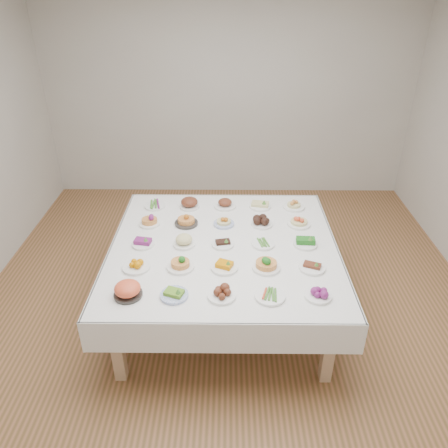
{
  "coord_description": "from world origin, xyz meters",
  "views": [
    {
      "loc": [
        -0.01,
        -3.47,
        2.86
      ],
      "look_at": [
        -0.04,
        -0.05,
        0.88
      ],
      "focal_mm": 35.0,
      "sensor_mm": 36.0,
      "label": 1
    }
  ],
  "objects_px": {
    "display_table": "(224,252)",
    "dish_12": "(223,243)",
    "dish_24": "(294,204)",
    "dish_0": "(127,289)"
  },
  "relations": [
    {
      "from": "display_table",
      "to": "dish_0",
      "type": "bearing_deg",
      "value": -134.98
    },
    {
      "from": "dish_0",
      "to": "dish_12",
      "type": "xyz_separation_m",
      "value": [
        0.7,
        0.71,
        -0.04
      ]
    },
    {
      "from": "dish_0",
      "to": "dish_12",
      "type": "height_order",
      "value": "dish_0"
    },
    {
      "from": "display_table",
      "to": "dish_12",
      "type": "distance_m",
      "value": 0.1
    },
    {
      "from": "display_table",
      "to": "dish_12",
      "type": "relative_size",
      "value": 10.26
    },
    {
      "from": "dish_12",
      "to": "dish_24",
      "type": "relative_size",
      "value": 0.91
    },
    {
      "from": "display_table",
      "to": "dish_12",
      "type": "xyz_separation_m",
      "value": [
        -0.01,
        -0.0,
        0.1
      ]
    },
    {
      "from": "display_table",
      "to": "dish_24",
      "type": "distance_m",
      "value": 1.01
    },
    {
      "from": "dish_24",
      "to": "display_table",
      "type": "bearing_deg",
      "value": -135.06
    },
    {
      "from": "dish_12",
      "to": "dish_24",
      "type": "height_order",
      "value": "dish_24"
    }
  ]
}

